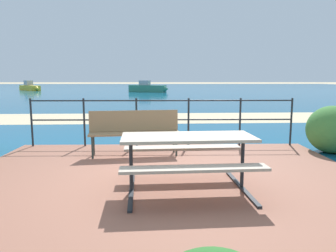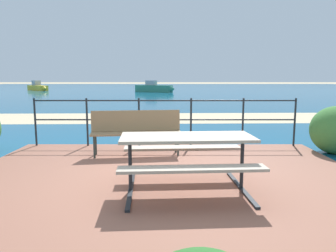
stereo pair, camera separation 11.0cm
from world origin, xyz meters
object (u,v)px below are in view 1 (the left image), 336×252
at_px(park_bench, 134,128).
at_px(boat_near, 30,87).
at_px(picnic_table, 188,148).
at_px(boat_mid, 148,88).

distance_m(park_bench, boat_near, 39.53).
bearing_deg(boat_near, picnic_table, -16.04).
xyz_separation_m(picnic_table, boat_mid, (-1.79, 32.63, -0.19)).
bearing_deg(boat_mid, park_bench, -60.30).
bearing_deg(park_bench, boat_near, 107.23).
xyz_separation_m(boat_near, boat_mid, (15.54, -5.45, 0.04)).
height_order(park_bench, boat_near, boat_near).
bearing_deg(picnic_table, boat_mid, 89.68).
bearing_deg(boat_mid, picnic_table, -58.84).
height_order(picnic_table, park_bench, park_bench).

